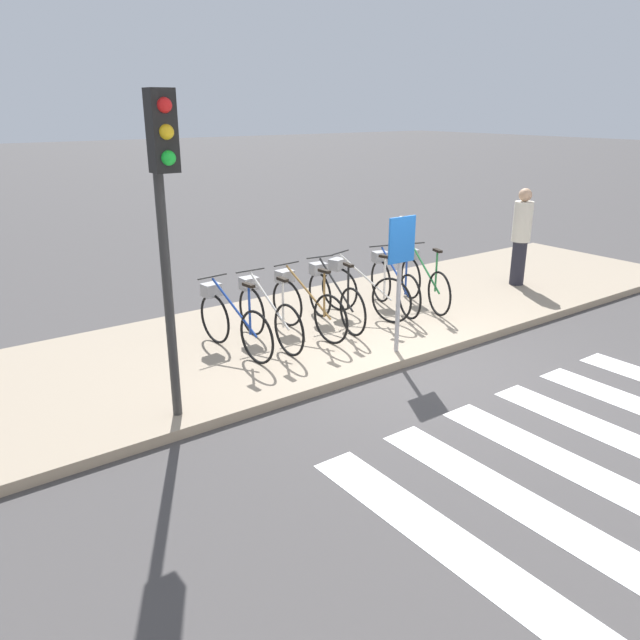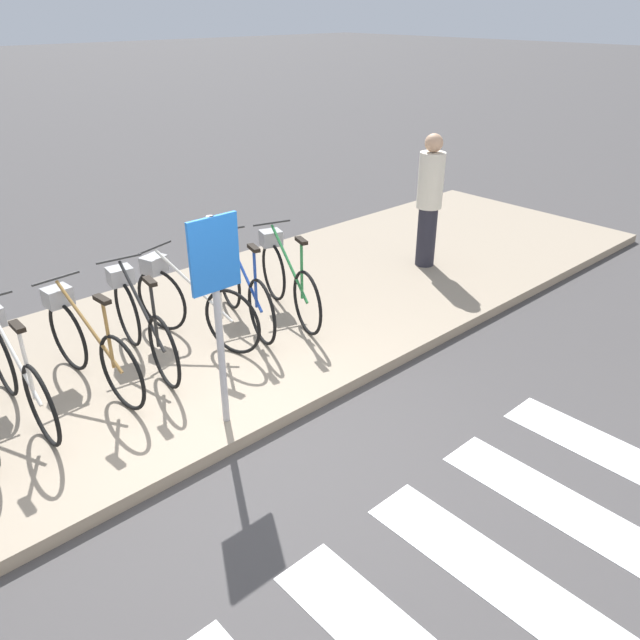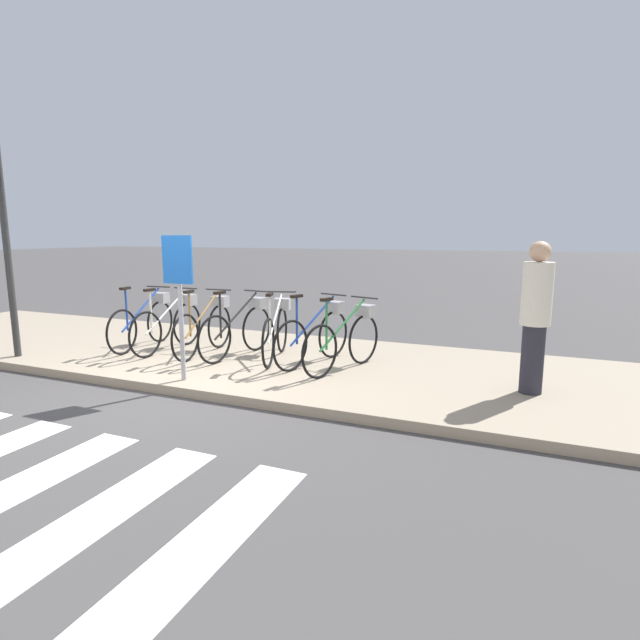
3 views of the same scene
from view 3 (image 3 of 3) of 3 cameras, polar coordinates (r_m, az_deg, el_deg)
The scene contains 11 objects.
ground_plane at distance 6.60m, azimuth -17.01°, elevation -8.21°, with size 120.00×120.00×0.00m, color #423F3F.
sidewalk at distance 7.98m, azimuth -8.78°, elevation -4.33°, with size 15.30×3.59×0.12m.
parked_bicycle_0 at distance 8.82m, azimuth -19.34°, elevation 0.01°, with size 0.46×1.71×1.05m.
parked_bicycle_1 at distance 8.46m, azimuth -16.66°, elevation -0.26°, with size 0.46×1.72×1.05m.
parked_bicycle_2 at distance 8.07m, azimuth -12.86°, elevation -0.55°, with size 0.46×1.71×1.05m.
parked_bicycle_3 at distance 7.81m, azimuth -9.08°, elevation -0.77°, with size 0.46×1.71×1.05m.
parked_bicycle_4 at distance 7.57m, azimuth -4.97°, elevation -1.01°, with size 0.61×1.66×1.05m.
parked_bicycle_5 at distance 7.27m, azimuth -0.36°, elevation -1.42°, with size 0.59×1.67×1.05m.
parked_bicycle_6 at distance 6.94m, azimuth 3.09°, elevation -1.99°, with size 0.63×1.65×1.05m.
pedestrian at distance 6.32m, azimuth 23.41°, elevation 0.61°, with size 0.34×0.34×1.79m.
sign_post at distance 6.53m, azimuth -15.83°, elevation 4.13°, with size 0.44×0.07×1.86m.
Camera 3 is at (4.08, -4.79, 1.99)m, focal length 28.00 mm.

